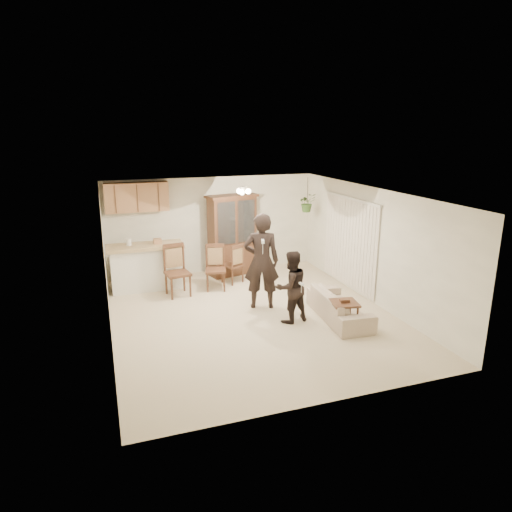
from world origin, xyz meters
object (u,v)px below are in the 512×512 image
object	(u,v)px
chair_hutch_right	(232,272)
child	(291,289)
chair_bar	(178,282)
side_table	(344,315)
adult	(261,267)
sofa	(340,301)
chair_hutch_left	(216,277)
china_hutch	(232,236)

from	to	relation	value
chair_hutch_right	child	bearing A→B (deg)	71.00
chair_bar	chair_hutch_right	bearing A→B (deg)	10.01
chair_hutch_right	side_table	bearing A→B (deg)	82.76
adult	child	xyz separation A→B (m)	(0.29, -0.90, -0.22)
sofa	chair_hutch_right	world-z (taller)	chair_hutch_right
adult	chair_hutch_left	bearing A→B (deg)	-48.44
side_table	chair_hutch_left	xyz separation A→B (m)	(-1.77, 2.93, 0.02)
side_table	chair_hutch_left	size ratio (longest dim) A/B	0.56
sofa	china_hutch	distance (m)	3.77
child	chair_hutch_right	bearing A→B (deg)	-93.24
china_hutch	adult	bearing A→B (deg)	-104.81
chair_bar	chair_hutch_left	bearing A→B (deg)	-1.26
chair_bar	chair_hutch_right	xyz separation A→B (m)	(1.42, 0.47, -0.05)
sofa	child	world-z (taller)	child
child	chair_bar	xyz separation A→B (m)	(-1.85, 2.18, -0.34)
side_table	chair_bar	distance (m)	3.89
chair_hutch_left	chair_hutch_right	distance (m)	0.63
chair_hutch_right	china_hutch	bearing A→B (deg)	-134.93
adult	chair_hutch_right	size ratio (longest dim) A/B	1.81
china_hutch	side_table	distance (m)	4.17
sofa	chair_hutch_left	size ratio (longest dim) A/B	1.75
china_hutch	chair_hutch_left	bearing A→B (deg)	-138.02
side_table	chair_hutch_right	world-z (taller)	chair_hutch_right
child	chair_bar	distance (m)	2.88
chair_bar	adult	bearing A→B (deg)	-47.64
sofa	adult	distance (m)	1.76
side_table	chair_bar	world-z (taller)	chair_bar
child	side_table	xyz separation A→B (m)	(0.83, -0.64, -0.40)
child	chair_hutch_right	size ratio (longest dim) A/B	1.36
chair_bar	chair_hutch_left	size ratio (longest dim) A/B	1.10
child	side_table	distance (m)	1.12
side_table	chair_bar	size ratio (longest dim) A/B	0.51
adult	side_table	distance (m)	2.00
adult	china_hutch	distance (m)	2.42
adult	chair_bar	world-z (taller)	adult
child	chair_bar	world-z (taller)	child
chair_hutch_left	chair_bar	bearing A→B (deg)	-159.47
child	chair_hutch_left	bearing A→B (deg)	-80.10
adult	chair_bar	bearing A→B (deg)	-22.77
china_hutch	chair_hutch_right	bearing A→B (deg)	-120.05
adult	child	bearing A→B (deg)	124.32
sofa	chair_hutch_right	xyz separation A→B (m)	(-1.41, 2.84, -0.09)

